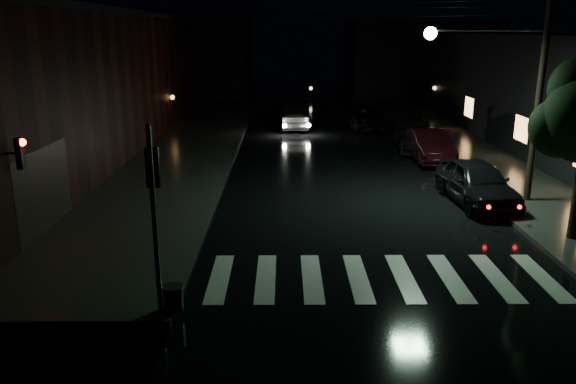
{
  "coord_description": "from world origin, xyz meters",
  "views": [
    {
      "loc": [
        0.48,
        -12.88,
        6.19
      ],
      "look_at": [
        0.6,
        3.03,
        1.6
      ],
      "focal_mm": 35.0,
      "sensor_mm": 36.0,
      "label": 1
    }
  ],
  "objects_px": {
    "parked_car_a": "(477,182)",
    "parked_car_c": "(416,135)",
    "parked_car_b": "(429,145)",
    "oncoming_car": "(293,116)",
    "parked_car_d": "(365,117)"
  },
  "relations": [
    {
      "from": "parked_car_a",
      "to": "parked_car_d",
      "type": "height_order",
      "value": "parked_car_a"
    },
    {
      "from": "parked_car_a",
      "to": "parked_car_b",
      "type": "bearing_deg",
      "value": 86.02
    },
    {
      "from": "oncoming_car",
      "to": "parked_car_a",
      "type": "bearing_deg",
      "value": 107.6
    },
    {
      "from": "parked_car_b",
      "to": "oncoming_car",
      "type": "relative_size",
      "value": 0.98
    },
    {
      "from": "parked_car_a",
      "to": "parked_car_b",
      "type": "height_order",
      "value": "parked_car_a"
    },
    {
      "from": "parked_car_b",
      "to": "parked_car_d",
      "type": "xyz_separation_m",
      "value": [
        -1.8,
        9.65,
        -0.06
      ]
    },
    {
      "from": "parked_car_d",
      "to": "oncoming_car",
      "type": "xyz_separation_m",
      "value": [
        -4.75,
        -0.17,
        0.07
      ]
    },
    {
      "from": "parked_car_b",
      "to": "parked_car_c",
      "type": "height_order",
      "value": "parked_car_b"
    },
    {
      "from": "parked_car_c",
      "to": "oncoming_car",
      "type": "bearing_deg",
      "value": 139.04
    },
    {
      "from": "parked_car_b",
      "to": "oncoming_car",
      "type": "distance_m",
      "value": 11.53
    },
    {
      "from": "parked_car_d",
      "to": "parked_car_a",
      "type": "bearing_deg",
      "value": -91.28
    },
    {
      "from": "parked_car_d",
      "to": "oncoming_car",
      "type": "distance_m",
      "value": 4.75
    },
    {
      "from": "parked_car_c",
      "to": "oncoming_car",
      "type": "distance_m",
      "value": 9.31
    },
    {
      "from": "parked_car_a",
      "to": "parked_car_c",
      "type": "xyz_separation_m",
      "value": [
        0.0,
        10.0,
        -0.05
      ]
    },
    {
      "from": "parked_car_a",
      "to": "oncoming_car",
      "type": "relative_size",
      "value": 0.99
    }
  ]
}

